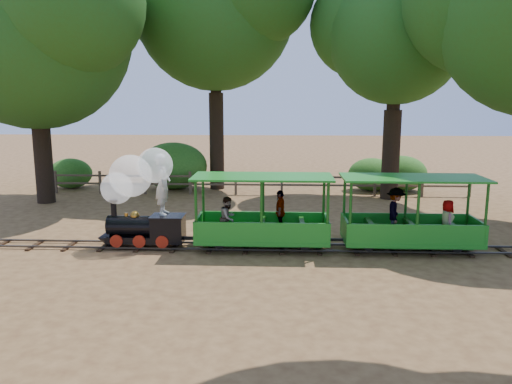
{
  "coord_description": "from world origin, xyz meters",
  "views": [
    {
      "loc": [
        0.92,
        -13.3,
        4.09
      ],
      "look_at": [
        0.25,
        0.5,
        1.52
      ],
      "focal_mm": 35.0,
      "sensor_mm": 36.0,
      "label": 1
    }
  ],
  "objects_px": {
    "carriage_rear": "(410,221)",
    "locomotive": "(139,190)",
    "fence": "(259,182)",
    "carriage_front": "(260,221)"
  },
  "relations": [
    {
      "from": "carriage_rear",
      "to": "locomotive",
      "type": "bearing_deg",
      "value": 179.58
    },
    {
      "from": "fence",
      "to": "locomotive",
      "type": "bearing_deg",
      "value": -110.58
    },
    {
      "from": "locomotive",
      "to": "carriage_rear",
      "type": "bearing_deg",
      "value": -0.42
    },
    {
      "from": "carriage_front",
      "to": "fence",
      "type": "height_order",
      "value": "carriage_front"
    },
    {
      "from": "locomotive",
      "to": "carriage_front",
      "type": "bearing_deg",
      "value": -1.34
    },
    {
      "from": "carriage_front",
      "to": "carriage_rear",
      "type": "height_order",
      "value": "same"
    },
    {
      "from": "locomotive",
      "to": "carriage_front",
      "type": "distance_m",
      "value": 3.46
    },
    {
      "from": "locomotive",
      "to": "fence",
      "type": "bearing_deg",
      "value": 69.42
    },
    {
      "from": "locomotive",
      "to": "fence",
      "type": "distance_m",
      "value": 8.52
    },
    {
      "from": "locomotive",
      "to": "carriage_front",
      "type": "height_order",
      "value": "locomotive"
    }
  ]
}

